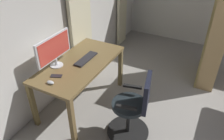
{
  "coord_description": "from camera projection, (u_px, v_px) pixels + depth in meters",
  "views": [
    {
      "loc": [
        2.51,
        -0.95,
        2.39
      ],
      "look_at": [
        0.49,
        -2.0,
        0.89
      ],
      "focal_mm": 36.02,
      "sensor_mm": 36.0,
      "label": 1
    }
  ],
  "objects": [
    {
      "name": "curtain_right_panel",
      "position": [
        80.0,
        15.0,
        3.57
      ],
      "size": [
        0.55,
        0.06,
        2.32
      ],
      "primitive_type": "cube",
      "color": "beige",
      "rests_on": "ground"
    },
    {
      "name": "computer_monitor",
      "position": [
        54.0,
        49.0,
        2.96
      ],
      "size": [
        0.64,
        0.18,
        0.44
      ],
      "color": "silver",
      "rests_on": "desk"
    },
    {
      "name": "back_room_partition",
      "position": [
        60.0,
        12.0,
        3.3
      ],
      "size": [
        5.43,
        0.1,
        2.59
      ],
      "primitive_type": "cube",
      "color": "silver",
      "rests_on": "ground"
    },
    {
      "name": "office_chair",
      "position": [
        134.0,
        110.0,
        2.8
      ],
      "size": [
        0.56,
        0.56,
        0.94
      ],
      "rotation": [
        0.0,
        0.0,
        3.37
      ],
      "color": "black",
      "rests_on": "ground"
    },
    {
      "name": "computer_mouse",
      "position": [
        50.0,
        82.0,
        2.74
      ],
      "size": [
        0.06,
        0.1,
        0.04
      ],
      "primitive_type": "ellipsoid",
      "color": "#B7BCC1",
      "rests_on": "desk"
    },
    {
      "name": "desk",
      "position": [
        80.0,
        68.0,
        3.22
      ],
      "size": [
        1.45,
        0.72,
        0.74
      ],
      "color": "brown",
      "rests_on": "ground"
    },
    {
      "name": "bookshelf",
      "position": [
        215.0,
        30.0,
        3.71
      ],
      "size": [
        0.89,
        0.3,
        1.83
      ],
      "color": "tan",
      "rests_on": "ground"
    },
    {
      "name": "computer_keyboard",
      "position": [
        86.0,
        59.0,
        3.23
      ],
      "size": [
        0.44,
        0.13,
        0.02
      ],
      "primitive_type": "cube",
      "color": "#232328",
      "rests_on": "desk"
    },
    {
      "name": "cell_phone_by_monitor",
      "position": [
        56.0,
        76.0,
        2.88
      ],
      "size": [
        0.12,
        0.16,
        0.01
      ],
      "primitive_type": "cube",
      "rotation": [
        0.0,
        0.0,
        0.4
      ],
      "color": "#232328",
      "rests_on": "desk"
    }
  ]
}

